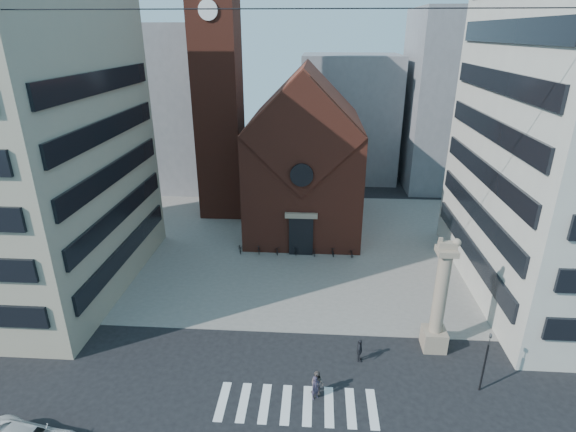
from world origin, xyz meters
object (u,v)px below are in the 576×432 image
object	(u,v)px
pedestrian_2	(359,350)
pedestrian_0	(315,388)
lion_column	(439,307)
pedestrian_1	(317,383)
scooter_0	(240,248)
traffic_light	(485,361)

from	to	relation	value
pedestrian_2	pedestrian_0	bearing A→B (deg)	148.75
lion_column	pedestrian_1	size ratio (longest dim) A/B	5.02
pedestrian_1	pedestrian_2	distance (m)	4.36
pedestrian_1	pedestrian_2	xyz separation A→B (m)	(2.85, 3.30, -0.01)
pedestrian_2	scooter_0	xyz separation A→B (m)	(-10.83, 15.71, -0.39)
scooter_0	pedestrian_1	bearing A→B (deg)	-81.07
traffic_light	pedestrian_2	size ratio (longest dim) A/B	2.51
pedestrian_0	pedestrian_1	distance (m)	0.34
lion_column	pedestrian_1	distance (m)	10.01
pedestrian_0	pedestrian_2	bearing A→B (deg)	8.28
pedestrian_0	scooter_0	xyz separation A→B (m)	(-7.87, 19.32, -0.35)
pedestrian_0	scooter_0	distance (m)	20.87
traffic_light	pedestrian_2	distance (m)	7.85
pedestrian_0	scooter_0	world-z (taller)	pedestrian_0
traffic_light	pedestrian_2	bearing A→B (deg)	163.08
pedestrian_0	pedestrian_1	bearing A→B (deg)	29.59
traffic_light	scooter_0	xyz separation A→B (m)	(-18.22, 17.95, -1.82)
pedestrian_1	scooter_0	size ratio (longest dim) A/B	1.09
scooter_0	lion_column	bearing A→B (deg)	-54.53
traffic_light	pedestrian_0	size ratio (longest dim) A/B	2.63
lion_column	pedestrian_2	size ratio (longest dim) A/B	5.05
scooter_0	traffic_light	bearing A→B (deg)	-58.42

